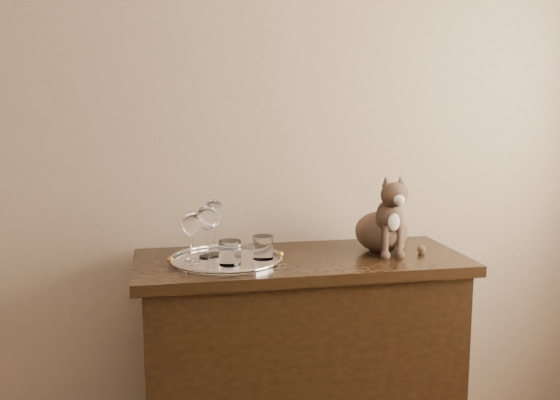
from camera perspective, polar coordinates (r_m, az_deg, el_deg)
The scene contains 9 objects.
wall_back at distance 2.47m, azimuth -13.53°, elevation 7.33°, with size 4.00×0.10×2.70m, color tan.
sideboard at distance 2.42m, azimuth 1.87°, elevation -15.03°, with size 1.20×0.50×0.85m, color black, non-canonical shape.
tray at distance 2.22m, azimuth -4.91°, elevation -5.56°, with size 0.40×0.40×0.01m, color silver.
wine_glass_a at distance 2.25m, azimuth -6.69°, elevation -2.85°, with size 0.07×0.07×0.19m, color white, non-canonical shape.
wine_glass_b at distance 2.27m, azimuth -6.08°, elevation -2.51°, with size 0.08×0.08×0.21m, color silver, non-canonical shape.
wine_glass_c at distance 2.19m, azimuth -8.12°, elevation -3.34°, with size 0.07×0.07×0.18m, color white, non-canonical shape.
tumbler_b at distance 2.14m, azimuth -4.60°, elevation -4.83°, with size 0.08×0.08×0.09m, color silver.
tumbler_c at distance 2.22m, azimuth -1.56°, elevation -4.35°, with size 0.07×0.07×0.08m, color silver.
cat at distance 2.37m, azimuth 9.29°, elevation -1.11°, with size 0.30×0.28×0.30m, color #4B3B2D, non-canonical shape.
Camera 1 is at (0.10, -0.21, 1.41)m, focal length 40.00 mm.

